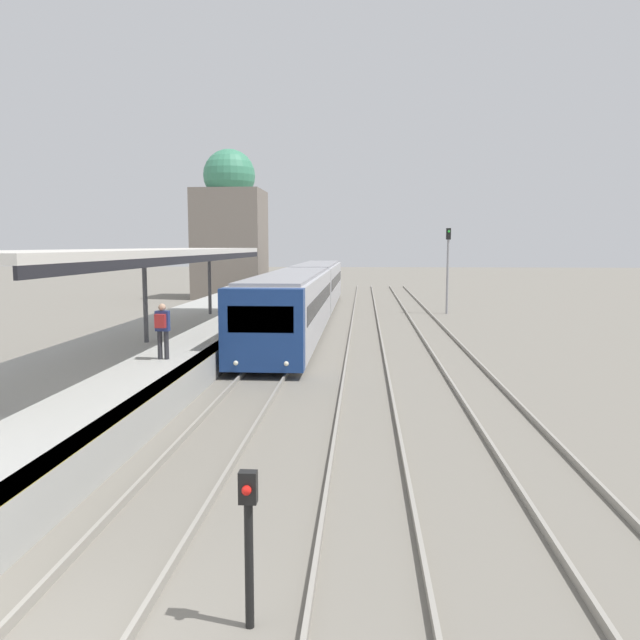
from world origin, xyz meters
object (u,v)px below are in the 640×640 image
Objects in this scene: person_on_platform at (162,327)px; train_near at (307,291)px; signal_mast_far at (448,261)px; signal_post_near at (249,532)px.

train_near reaches higher than person_on_platform.
signal_mast_far is (8.45, 4.03, 1.65)m from train_near.
signal_post_near is at bearing -67.68° from person_on_platform.
train_near is at bearing -154.54° from signal_mast_far.
person_on_platform is 24.31m from signal_mast_far.
signal_mast_far is (11.17, 21.54, 1.45)m from person_on_platform.
person_on_platform reaches higher than signal_post_near.
signal_post_near is at bearing -101.13° from signal_mast_far.
signal_mast_far is at bearing 62.58° from person_on_platform.
signal_post_near is 0.34× the size of signal_mast_far.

